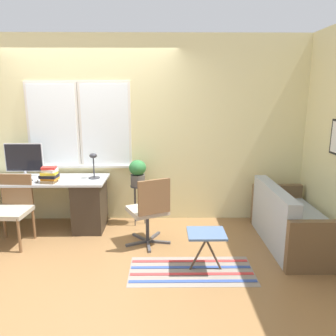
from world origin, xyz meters
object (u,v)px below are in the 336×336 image
monitor (24,159)px  potted_plant (138,172)px  office_chair_swivel (149,209)px  plant_stand (138,191)px  folding_stool (206,236)px  book_stack (49,175)px  desk_lamp (94,163)px  desk_chair_wooden (12,208)px  keyboard (15,181)px  couch_loveseat (291,224)px  mouse (37,181)px

monitor → potted_plant: size_ratio=1.43×
office_chair_swivel → plant_stand: size_ratio=1.52×
folding_stool → book_stack: bearing=154.0°
desk_lamp → office_chair_swivel: desk_lamp is taller
monitor → desk_chair_wooden: size_ratio=0.61×
monitor → keyboard: monitor is taller
desk_chair_wooden → office_chair_swivel: (1.74, -0.08, -0.00)m
desk_lamp → office_chair_swivel: 1.09m
desk_chair_wooden → potted_plant: potted_plant is taller
folding_stool → potted_plant: bearing=122.3°
couch_loveseat → monitor: bearing=78.9°
keyboard → potted_plant: bearing=11.4°
desk_lamp → folding_stool: bearing=-39.7°
desk_lamp → plant_stand: desk_lamp is taller
monitor → keyboard: 0.41m
book_stack → plant_stand: size_ratio=0.41×
desk_lamp → couch_loveseat: 2.73m
desk_lamp → folding_stool: desk_lamp is taller
monitor → keyboard: bearing=-90.1°
potted_plant → couch_loveseat: bearing=-19.4°
keyboard → couch_loveseat: bearing=-6.0°
desk_chair_wooden → potted_plant: size_ratio=2.34×
monitor → book_stack: monitor is taller
book_stack → plant_stand: book_stack is taller
book_stack → couch_loveseat: (3.12, -0.35, -0.56)m
couch_loveseat → potted_plant: potted_plant is taller
desk_lamp → office_chair_swivel: bearing=-35.7°
mouse → couch_loveseat: 3.37m
book_stack → office_chair_swivel: 1.42m
plant_stand → potted_plant: potted_plant is taller
office_chair_swivel → monitor: bearing=-46.7°
plant_stand → folding_stool: size_ratio=1.34×
office_chair_swivel → couch_loveseat: size_ratio=0.60×
desk_lamp → plant_stand: size_ratio=0.60×
keyboard → desk_chair_wooden: (0.06, -0.29, -0.26)m
desk_chair_wooden → mouse: bearing=55.2°
mouse → plant_stand: mouse is taller
keyboard → couch_loveseat: size_ratio=0.27×
book_stack → office_chair_swivel: bearing=-14.4°
desk_lamp → couch_loveseat: size_ratio=0.24×
monitor → book_stack: (0.47, -0.36, -0.15)m
desk_lamp → potted_plant: desk_lamp is taller
couch_loveseat → desk_lamp: bearing=77.4°
keyboard → plant_stand: bearing=11.4°
plant_stand → mouse: bearing=-166.0°
keyboard → folding_stool: (2.44, -0.99, -0.34)m
keyboard → monitor: bearing=89.9°
monitor → desk_chair_wooden: 0.81m
desk_lamp → keyboard: bearing=-168.9°
book_stack → folding_stool: size_ratio=0.54×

